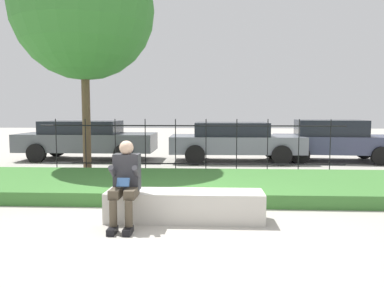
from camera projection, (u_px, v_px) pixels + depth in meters
The scene contains 9 objects.
ground_plane at pixel (177, 220), 5.82m from camera, with size 60.00×60.00×0.00m, color #A8A399.
stone_bench at pixel (185, 207), 5.80m from camera, with size 2.43×0.58×0.46m.
person_seated_reader at pixel (125, 180), 5.48m from camera, with size 0.42×0.73×1.26m.
grass_berm at pixel (186, 185), 7.96m from camera, with size 10.04×2.92×0.25m.
iron_fence at pixel (191, 146), 9.85m from camera, with size 8.04×0.03×1.48m.
car_parked_right at pixel (333, 140), 12.53m from camera, with size 4.04×2.09×1.38m.
car_parked_center at pixel (235, 140), 12.43m from camera, with size 4.35×1.94×1.30m.
car_parked_left at pixel (86, 139), 12.93m from camera, with size 4.65×1.85×1.34m.
tree_behind_fence at pixel (84, 9), 10.12m from camera, with size 3.84×3.84×6.37m.
Camera 1 is at (0.52, -5.67, 1.71)m, focal length 35.00 mm.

